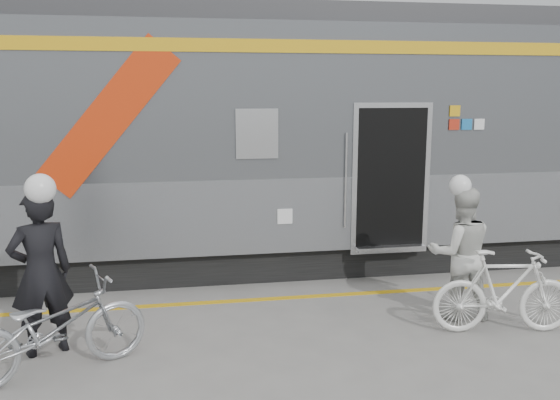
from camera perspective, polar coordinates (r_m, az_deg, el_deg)
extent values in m
plane|color=slate|center=(6.33, -0.77, -16.30)|extent=(90.00, 90.00, 0.00)
cube|color=black|center=(10.16, -4.40, -4.33)|extent=(24.00, 2.70, 0.50)
cube|color=#9EA0A5|center=(9.98, -4.47, 0.11)|extent=(24.00, 3.00, 1.10)
cube|color=#5B5F63|center=(9.82, -4.61, 9.62)|extent=(24.00, 3.00, 2.20)
cube|color=#38383A|center=(9.87, -4.72, 16.89)|extent=(24.00, 2.64, 0.30)
cube|color=gold|center=(8.33, -3.70, 14.63)|extent=(24.00, 0.02, 0.18)
cube|color=red|center=(8.32, -16.16, 7.69)|extent=(1.96, 0.01, 2.19)
cube|color=black|center=(8.36, -2.23, 6.39)|extent=(0.55, 0.02, 0.65)
cube|color=black|center=(9.12, 10.19, 2.16)|extent=(1.05, 0.45, 2.10)
cube|color=silver|center=(8.92, 10.65, 1.96)|extent=(1.20, 0.02, 2.25)
cylinder|color=silver|center=(8.68, 6.35, 1.85)|extent=(0.04, 0.04, 1.40)
cube|color=silver|center=(9.09, 10.51, -4.51)|extent=(1.05, 0.25, 0.06)
cube|color=gold|center=(9.20, 16.48, 8.23)|extent=(0.16, 0.01, 0.16)
cube|color=#B52814|center=(9.21, 16.42, 6.99)|extent=(0.16, 0.01, 0.16)
cube|color=#1A6BAD|center=(9.30, 17.53, 6.96)|extent=(0.16, 0.01, 0.16)
cube|color=silver|center=(9.39, 18.63, 6.93)|extent=(0.16, 0.01, 0.16)
cube|color=silver|center=(8.59, 0.48, -1.58)|extent=(0.22, 0.01, 0.22)
cube|color=gold|center=(8.28, -3.14, -9.60)|extent=(24.00, 0.12, 0.01)
imported|color=black|center=(6.93, -22.03, -6.52)|extent=(0.79, 0.68, 1.83)
imported|color=#B1B5B9|center=(6.51, -21.03, -11.38)|extent=(2.02, 1.41, 1.01)
imported|color=silver|center=(7.79, 16.95, -4.91)|extent=(0.90, 0.75, 1.68)
imported|color=white|center=(7.57, 20.74, -8.23)|extent=(1.75, 0.72, 1.02)
sphere|color=white|center=(6.71, -22.66, 2.29)|extent=(0.32, 0.32, 0.32)
sphere|color=white|center=(7.60, 17.34, 2.19)|extent=(0.27, 0.27, 0.27)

